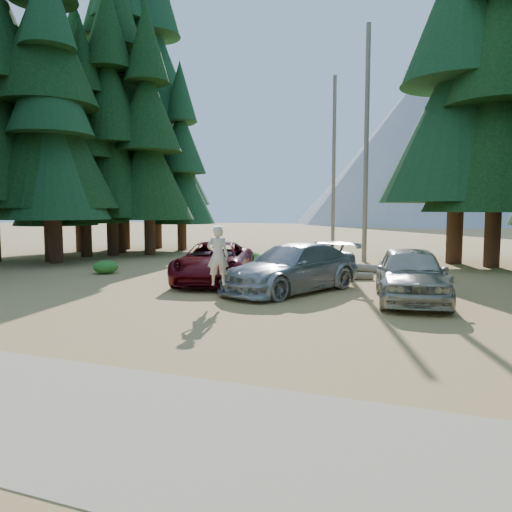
# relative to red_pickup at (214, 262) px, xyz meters

# --- Properties ---
(ground) EXTENTS (160.00, 160.00, 0.00)m
(ground) POSITION_rel_red_pickup_xyz_m (3.20, -4.94, -0.75)
(ground) COLOR #AC8C49
(ground) RESTS_ON ground
(gravel_strip) EXTENTS (26.00, 3.50, 0.01)m
(gravel_strip) POSITION_rel_red_pickup_xyz_m (3.20, -11.44, -0.74)
(gravel_strip) COLOR tan
(gravel_strip) RESTS_ON ground
(forest_belt_north) EXTENTS (36.00, 7.00, 22.00)m
(forest_belt_north) POSITION_rel_red_pickup_xyz_m (3.20, 10.06, -0.75)
(forest_belt_north) COLOR black
(forest_belt_north) RESTS_ON ground
(snag_front) EXTENTS (0.24, 0.24, 12.00)m
(snag_front) POSITION_rel_red_pickup_xyz_m (4.00, 9.56, 5.25)
(snag_front) COLOR gray
(snag_front) RESTS_ON ground
(snag_back) EXTENTS (0.20, 0.20, 10.00)m
(snag_back) POSITION_rel_red_pickup_xyz_m (2.00, 11.06, 4.25)
(snag_back) COLOR gray
(snag_back) RESTS_ON ground
(mountain_peak) EXTENTS (48.00, 50.00, 28.00)m
(mountain_peak) POSITION_rel_red_pickup_xyz_m (0.61, 83.29, 11.96)
(mountain_peak) COLOR #909498
(mountain_peak) RESTS_ON ground
(red_pickup) EXTENTS (3.82, 5.85, 1.50)m
(red_pickup) POSITION_rel_red_pickup_xyz_m (0.00, 0.00, 0.00)
(red_pickup) COLOR #53070F
(red_pickup) RESTS_ON ground
(silver_minivan_center) EXTENTS (4.19, 5.83, 1.57)m
(silver_minivan_center) POSITION_rel_red_pickup_xyz_m (3.31, -0.98, 0.04)
(silver_minivan_center) COLOR #A3A5AA
(silver_minivan_center) RESTS_ON ground
(silver_minivan_right) EXTENTS (2.68, 5.02, 1.63)m
(silver_minivan_right) POSITION_rel_red_pickup_xyz_m (7.08, -1.41, 0.06)
(silver_minivan_right) COLOR #AFAB9C
(silver_minivan_right) RESTS_ON ground
(frisbee_player) EXTENTS (0.72, 0.60, 1.69)m
(frisbee_player) POSITION_rel_red_pickup_xyz_m (2.00, -3.87, 0.66)
(frisbee_player) COLOR beige
(frisbee_player) RESTS_ON ground
(log_left) EXTENTS (3.63, 1.72, 0.27)m
(log_left) POSITION_rel_red_pickup_xyz_m (3.65, 2.06, -0.61)
(log_left) COLOR gray
(log_left) RESTS_ON ground
(log_mid) EXTENTS (2.92, 1.66, 0.26)m
(log_mid) POSITION_rel_red_pickup_xyz_m (6.86, 3.75, -0.62)
(log_mid) COLOR gray
(log_mid) RESTS_ON ground
(log_right) EXTENTS (5.08, 2.04, 0.34)m
(log_right) POSITION_rel_red_pickup_xyz_m (5.57, 4.83, -0.58)
(log_right) COLOR gray
(log_right) RESTS_ON ground
(shrub_far_left) EXTENTS (1.00, 1.00, 0.55)m
(shrub_far_left) POSITION_rel_red_pickup_xyz_m (-0.90, 1.62, -0.47)
(shrub_far_left) COLOR #2A6C20
(shrub_far_left) RESTS_ON ground
(shrub_left) EXTENTS (0.83, 0.83, 0.45)m
(shrub_left) POSITION_rel_red_pickup_xyz_m (0.90, 3.27, -0.52)
(shrub_left) COLOR #2A6C20
(shrub_left) RESTS_ON ground
(shrub_center_left) EXTENTS (1.35, 1.35, 0.74)m
(shrub_center_left) POSITION_rel_red_pickup_xyz_m (-0.67, 5.06, -0.38)
(shrub_center_left) COLOR #2A6C20
(shrub_center_left) RESTS_ON ground
(shrub_center_right) EXTENTS (0.85, 0.85, 0.47)m
(shrub_center_right) POSITION_rel_red_pickup_xyz_m (1.93, 2.52, -0.52)
(shrub_center_right) COLOR #2A6C20
(shrub_center_right) RESTS_ON ground
(shrub_right) EXTENTS (0.78, 0.78, 0.43)m
(shrub_right) POSITION_rel_red_pickup_xyz_m (6.56, 2.94, -0.54)
(shrub_right) COLOR #2A6C20
(shrub_right) RESTS_ON ground
(shrub_far_right) EXTENTS (1.06, 1.06, 0.58)m
(shrub_far_right) POSITION_rel_red_pickup_xyz_m (7.05, 3.20, -0.46)
(shrub_far_right) COLOR #2A6C20
(shrub_far_right) RESTS_ON ground
(shrub_edge_west) EXTENTS (1.04, 1.04, 0.57)m
(shrub_edge_west) POSITION_rel_red_pickup_xyz_m (-5.38, 0.59, -0.46)
(shrub_edge_west) COLOR #2A6C20
(shrub_edge_west) RESTS_ON ground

